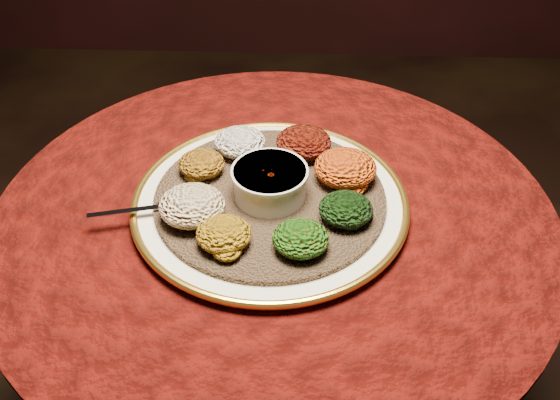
{
  "coord_description": "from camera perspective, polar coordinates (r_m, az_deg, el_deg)",
  "views": [
    {
      "loc": [
        0.04,
        -0.8,
        1.43
      ],
      "look_at": [
        0.01,
        -0.01,
        0.76
      ],
      "focal_mm": 40.0,
      "sensor_mm": 36.0,
      "label": 1
    }
  ],
  "objects": [
    {
      "name": "table",
      "position": [
        1.19,
        -0.51,
        -7.39
      ],
      "size": [
        0.96,
        0.96,
        0.73
      ],
      "color": "black",
      "rests_on": "ground"
    },
    {
      "name": "platter",
      "position": [
        1.06,
        -0.91,
        -0.22
      ],
      "size": [
        0.51,
        0.51,
        0.02
      ],
      "rotation": [
        0.0,
        0.0,
        0.14
      ],
      "color": "white",
      "rests_on": "table"
    },
    {
      "name": "injera",
      "position": [
        1.05,
        -0.92,
        0.23
      ],
      "size": [
        0.4,
        0.4,
        0.01
      ],
      "primitive_type": "cylinder",
      "rotation": [
        0.0,
        0.0,
        0.02
      ],
      "color": "brown",
      "rests_on": "platter"
    },
    {
      "name": "stew_bowl",
      "position": [
        1.03,
        -0.94,
        1.75
      ],
      "size": [
        0.13,
        0.13,
        0.05
      ],
      "color": "silver",
      "rests_on": "injera"
    },
    {
      "name": "spoon",
      "position": [
        1.03,
        -10.55,
        -0.54
      ],
      "size": [
        0.16,
        0.05,
        0.01
      ],
      "rotation": [
        0.0,
        0.0,
        -2.9
      ],
      "color": "silver",
      "rests_on": "injera"
    },
    {
      "name": "portion_ayib",
      "position": [
        1.13,
        -3.68,
        5.3
      ],
      "size": [
        0.09,
        0.09,
        0.04
      ],
      "primitive_type": "ellipsoid",
      "color": "white",
      "rests_on": "injera"
    },
    {
      "name": "portion_kitfo",
      "position": [
        1.13,
        2.19,
        5.32
      ],
      "size": [
        0.1,
        0.1,
        0.05
      ],
      "primitive_type": "ellipsoid",
      "color": "black",
      "rests_on": "injera"
    },
    {
      "name": "portion_tikil",
      "position": [
        1.07,
        5.99,
        2.93
      ],
      "size": [
        0.11,
        0.1,
        0.05
      ],
      "primitive_type": "ellipsoid",
      "color": "#C97610",
      "rests_on": "injera"
    },
    {
      "name": "portion_gomen",
      "position": [
        0.99,
        6.04,
        -0.82
      ],
      "size": [
        0.09,
        0.08,
        0.04
      ],
      "primitive_type": "ellipsoid",
      "color": "black",
      "rests_on": "injera"
    },
    {
      "name": "portion_mixveg",
      "position": [
        0.94,
        1.9,
        -3.53
      ],
      "size": [
        0.09,
        0.08,
        0.04
      ],
      "primitive_type": "ellipsoid",
      "color": "#9E400A",
      "rests_on": "injera"
    },
    {
      "name": "portion_kik",
      "position": [
        0.95,
        -5.16,
        -3.12
      ],
      "size": [
        0.09,
        0.08,
        0.04
      ],
      "primitive_type": "ellipsoid",
      "color": "#9B670D",
      "rests_on": "injera"
    },
    {
      "name": "portion_timatim",
      "position": [
        1.0,
        -8.04,
        -0.51
      ],
      "size": [
        0.11,
        0.1,
        0.05
      ],
      "primitive_type": "ellipsoid",
      "color": "maroon",
      "rests_on": "injera"
    },
    {
      "name": "portion_shiro",
      "position": [
        1.09,
        -7.2,
        3.31
      ],
      "size": [
        0.08,
        0.08,
        0.04
      ],
      "primitive_type": "ellipsoid",
      "color": "#8E5811",
      "rests_on": "injera"
    }
  ]
}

